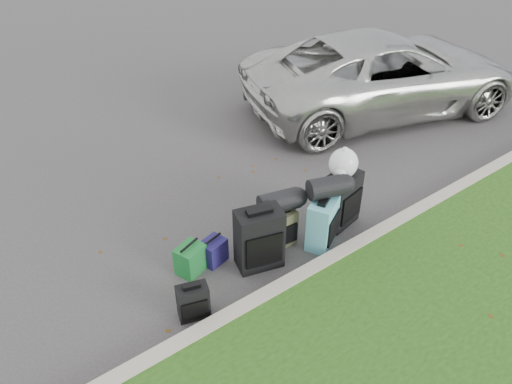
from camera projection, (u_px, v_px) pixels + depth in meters
ground at (271, 229)px, 6.79m from camera, size 120.00×120.00×0.00m
curb at (321, 266)px, 6.09m from camera, size 120.00×0.18×0.15m
suv at (384, 73)px, 9.44m from camera, size 5.82×3.88×1.48m
suitcase_small_black at (193, 302)px, 5.43m from camera, size 0.39×0.29×0.43m
suitcase_large_black_left at (259, 239)px, 6.01m from camera, size 0.62×0.47×0.80m
suitcase_olive at (281, 228)px, 6.41m from camera, size 0.38×0.25×0.50m
suitcase_teal at (322, 223)px, 6.36m from camera, size 0.55×0.47×0.68m
suitcase_large_black_right at (341, 199)px, 6.69m from camera, size 0.57×0.41×0.78m
tote_green at (190, 259)px, 6.03m from camera, size 0.40×0.36×0.37m
tote_navy at (213, 251)px, 6.18m from camera, size 0.35×0.31×0.32m
duffel_left at (279, 202)px, 6.22m from camera, size 0.57×0.39×0.28m
duffel_right at (327, 187)px, 6.18m from camera, size 0.55×0.41×0.27m
trash_bag at (343, 163)px, 6.33m from camera, size 0.38×0.38×0.38m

